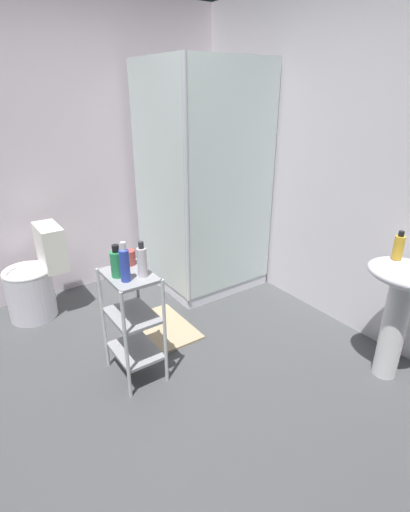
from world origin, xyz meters
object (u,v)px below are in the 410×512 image
Objects in this scene: pedestal_sink at (400,298)px; body_wash_bottle_green at (117,263)px; storage_cart at (133,317)px; shampoo_bottle_blue at (125,264)px; toilet at (36,281)px; lotion_bottle_white at (142,261)px; rinse_cup at (129,258)px; hand_soap_bottle at (399,247)px; bath_mat at (163,328)px; shower_stall at (200,240)px.

body_wash_bottle_green reaches higher than pedestal_sink.
shampoo_bottle_blue is at bearing -34.08° from storage_cart.
body_wash_bottle_green is at bearing 13.86° from toilet.
toilet is 3.44× the size of lotion_bottle_white.
rinse_cup is at bearing 21.96° from toilet.
pedestal_sink is 3.37× the size of shampoo_bottle_blue.
toilet is at bearing -158.04° from rinse_cup.
storage_cart is 4.15× the size of hand_soap_bottle.
rinse_cup reaches higher than bath_mat.
bath_mat is (-1.23, -0.98, -0.88)m from hand_soap_bottle.
hand_soap_bottle is 1.54m from lotion_bottle_white.
body_wash_bottle_green is 0.18m from rinse_cup.
hand_soap_bottle reaches higher than toilet.
shower_stall is 1.78m from hand_soap_bottle.
shampoo_bottle_blue is (0.91, -1.12, 0.38)m from shower_stall.
body_wash_bottle_green is (1.13, 0.28, 0.51)m from toilet.
lotion_bottle_white reaches higher than storage_cart.
storage_cart is 3.08× the size of shampoo_bottle_blue.
lotion_bottle_white is (0.09, 0.12, 0.01)m from body_wash_bottle_green.
toilet is 1.27× the size of bath_mat.
bath_mat is (-0.36, 0.40, -0.43)m from storage_cart.
pedestal_sink reaches higher than toilet.
pedestal_sink is 1.59m from lotion_bottle_white.
shampoo_bottle_blue is at bearing 13.62° from toilet.
shower_stall is 21.22× the size of rinse_cup.
hand_soap_bottle reaches higher than shampoo_bottle_blue.
hand_soap_bottle is 1.80m from bath_mat.
shower_stall is 2.70× the size of storage_cart.
shampoo_bottle_blue is 0.24m from rinse_cup.
lotion_bottle_white is at bearing -38.22° from bath_mat.
hand_soap_bottle is (1.70, 0.30, 0.43)m from shower_stall.
storage_cart is at bearing -122.24° from hand_soap_bottle.
hand_soap_bottle is at bearing 38.55° from bath_mat.
pedestal_sink is 1.09× the size of storage_cart.
hand_soap_bottle is at bearing 58.68° from body_wash_bottle_green.
bath_mat is (-0.43, 0.45, -0.84)m from shampoo_bottle_blue.
toilet is 1.36m from shampoo_bottle_blue.
lotion_bottle_white reaches higher than pedestal_sink.
bath_mat is at bearing 133.83° from shampoo_bottle_blue.
hand_soap_bottle is at bearing 52.85° from rinse_cup.
pedestal_sink is at bearing 55.15° from storage_cart.
hand_soap_bottle is 1.63m from shampoo_bottle_blue.
toilet is 4.26× the size of hand_soap_bottle.
shampoo_bottle_blue is at bearing -30.06° from rinse_cup.
rinse_cup is at bearing -129.62° from pedestal_sink.
toilet is 1.19m from rinse_cup.
body_wash_bottle_green is at bearing -125.00° from lotion_bottle_white.
body_wash_bottle_green is at bearing -169.75° from shampoo_bottle_blue.
bath_mat is (-0.23, 0.33, -0.78)m from rinse_cup.
pedestal_sink is 8.59× the size of rinse_cup.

